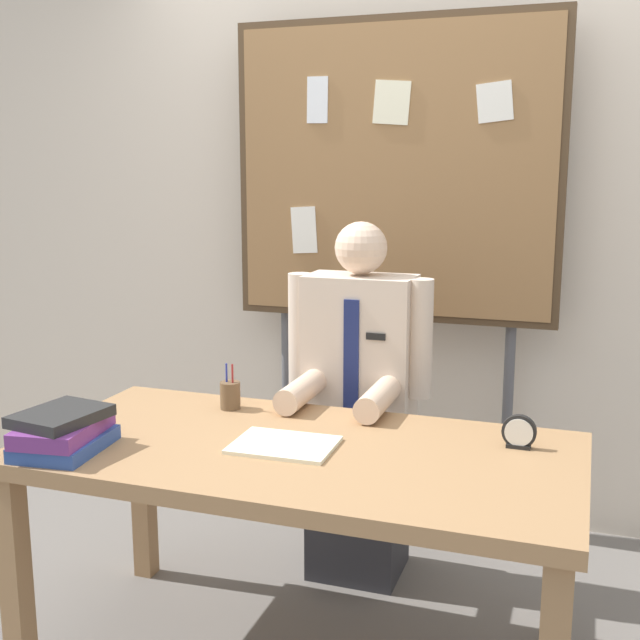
# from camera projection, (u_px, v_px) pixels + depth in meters

# --- Properties ---
(back_wall) EXTENTS (6.40, 0.08, 2.70)m
(back_wall) POSITION_uv_depth(u_px,v_px,m) (404.00, 215.00, 3.50)
(back_wall) COLOR beige
(back_wall) RESTS_ON ground_plane
(desk) EXTENTS (1.66, 0.83, 0.73)m
(desk) POSITION_uv_depth(u_px,v_px,m) (299.00, 473.00, 2.39)
(desk) COLOR #9E754C
(desk) RESTS_ON ground_plane
(person) EXTENTS (0.55, 0.56, 1.36)m
(person) POSITION_uv_depth(u_px,v_px,m) (359.00, 416.00, 2.98)
(person) COLOR #2D2D33
(person) RESTS_ON ground_plane
(bulletin_board) EXTENTS (1.37, 0.09, 2.16)m
(bulletin_board) POSITION_uv_depth(u_px,v_px,m) (394.00, 178.00, 3.28)
(bulletin_board) COLOR #4C3823
(bulletin_board) RESTS_ON ground_plane
(book_stack) EXTENTS (0.25, 0.32, 0.12)m
(book_stack) POSITION_uv_depth(u_px,v_px,m) (63.00, 431.00, 2.32)
(book_stack) COLOR #2D4C99
(book_stack) RESTS_ON desk
(open_notebook) EXTENTS (0.31, 0.24, 0.01)m
(open_notebook) POSITION_uv_depth(u_px,v_px,m) (284.00, 445.00, 2.36)
(open_notebook) COLOR #F4EFCC
(open_notebook) RESTS_ON desk
(desk_clock) EXTENTS (0.10, 0.04, 0.10)m
(desk_clock) POSITION_uv_depth(u_px,v_px,m) (519.00, 433.00, 2.35)
(desk_clock) COLOR black
(desk_clock) RESTS_ON desk
(pen_holder) EXTENTS (0.07, 0.07, 0.16)m
(pen_holder) POSITION_uv_depth(u_px,v_px,m) (230.00, 395.00, 2.73)
(pen_holder) COLOR brown
(pen_holder) RESTS_ON desk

